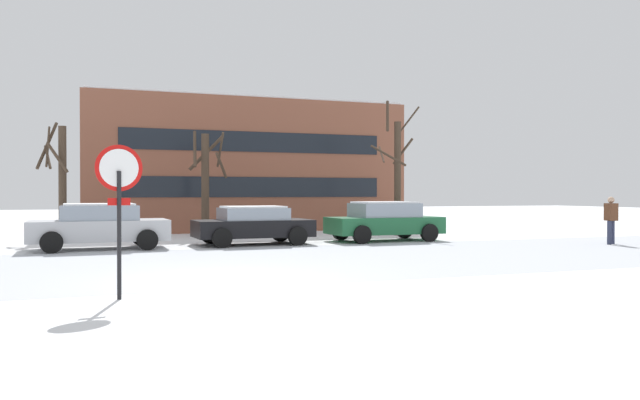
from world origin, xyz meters
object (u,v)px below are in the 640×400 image
at_px(parked_car_black, 253,225).
at_px(parked_car_green, 384,221).
at_px(stop_sign, 119,191).
at_px(pedestrian_crossing, 611,217).
at_px(parked_car_silver, 99,226).

relative_size(parked_car_black, parked_car_green, 0.95).
relative_size(stop_sign, pedestrian_crossing, 1.56).
bearing_deg(parked_car_black, pedestrian_crossing, -19.46).
bearing_deg(parked_car_green, stop_sign, -134.03).
bearing_deg(stop_sign, parked_car_black, 64.79).
bearing_deg(pedestrian_crossing, stop_sign, -159.99).
height_order(parked_car_green, pedestrian_crossing, pedestrian_crossing).
distance_m(parked_car_black, pedestrian_crossing, 12.19).
height_order(stop_sign, parked_car_black, stop_sign).
bearing_deg(parked_car_green, parked_car_black, 179.74).
bearing_deg(parked_car_silver, stop_sign, -88.68).
distance_m(parked_car_silver, parked_car_black, 4.92).
relative_size(stop_sign, parked_car_black, 0.64).
distance_m(stop_sign, parked_car_silver, 9.97).
distance_m(parked_car_silver, pedestrian_crossing, 16.90).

